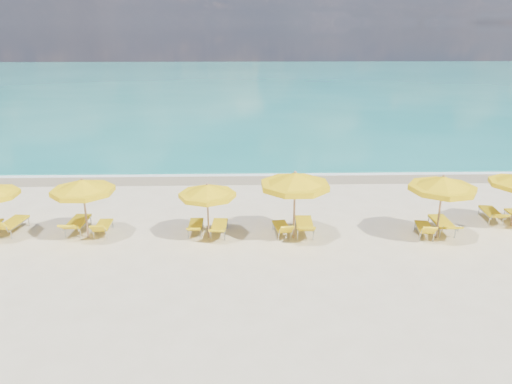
{
  "coord_description": "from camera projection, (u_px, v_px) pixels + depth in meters",
  "views": [
    {
      "loc": [
        -0.52,
        -17.59,
        7.7
      ],
      "look_at": [
        0.0,
        1.5,
        1.2
      ],
      "focal_mm": 35.0,
      "sensor_mm": 36.0,
      "label": 1
    }
  ],
  "objects": [
    {
      "name": "ground_plane",
      "position": [
        257.0,
        234.0,
        19.14
      ],
      "size": [
        120.0,
        120.0,
        0.0
      ],
      "primitive_type": "plane",
      "color": "beige"
    },
    {
      "name": "lounger_3_right",
      "position": [
        219.0,
        229.0,
        19.05
      ],
      "size": [
        0.67,
        1.81,
        0.66
      ],
      "rotation": [
        0.0,
        0.0,
        -0.06
      ],
      "color": "#A5A8AD",
      "rests_on": "ground"
    },
    {
      "name": "lounger_2_left",
      "position": [
        78.0,
        226.0,
        19.29
      ],
      "size": [
        0.7,
        1.98,
        0.78
      ],
      "rotation": [
        0.0,
        0.0,
        -0.03
      ],
      "color": "#A5A8AD",
      "rests_on": "ground"
    },
    {
      "name": "lounger_4_right",
      "position": [
        304.0,
        228.0,
        19.1
      ],
      "size": [
        0.73,
        2.01,
        0.8
      ],
      "rotation": [
        0.0,
        0.0,
        -0.05
      ],
      "color": "#A5A8AD",
      "rests_on": "ground"
    },
    {
      "name": "ocean",
      "position": [
        246.0,
        85.0,
        64.57
      ],
      "size": [
        120.0,
        80.0,
        0.3
      ],
      "primitive_type": "cube",
      "color": "#167F78",
      "rests_on": "ground"
    },
    {
      "name": "umbrella_2",
      "position": [
        82.0,
        187.0,
        18.19
      ],
      "size": [
        2.99,
        2.99,
        2.36
      ],
      "rotation": [
        0.0,
        0.0,
        0.36
      ],
      "color": "#AC7D56",
      "rests_on": "ground"
    },
    {
      "name": "lounger_3_left",
      "position": [
        196.0,
        228.0,
        19.19
      ],
      "size": [
        0.55,
        1.64,
        0.64
      ],
      "rotation": [
        0.0,
        0.0,
        -0.0
      ],
      "color": "#A5A8AD",
      "rests_on": "ground"
    },
    {
      "name": "whitecap_near",
      "position": [
        165.0,
        138.0,
        35.08
      ],
      "size": [
        14.0,
        0.36,
        0.05
      ],
      "primitive_type": "cube",
      "color": "white",
      "rests_on": "ground"
    },
    {
      "name": "lounger_2_right",
      "position": [
        103.0,
        229.0,
        19.1
      ],
      "size": [
        0.59,
        1.6,
        0.74
      ],
      "rotation": [
        0.0,
        0.0,
        0.03
      ],
      "color": "#A5A8AD",
      "rests_on": "ground"
    },
    {
      "name": "lounger_5_right",
      "position": [
        442.0,
        226.0,
        19.27
      ],
      "size": [
        0.67,
        1.99,
        0.72
      ],
      "rotation": [
        0.0,
        0.0,
        -0.01
      ],
      "color": "#A5A8AD",
      "rests_on": "ground"
    },
    {
      "name": "lounger_4_left",
      "position": [
        282.0,
        230.0,
        18.99
      ],
      "size": [
        0.75,
        1.62,
        0.75
      ],
      "rotation": [
        0.0,
        0.0,
        0.15
      ],
      "color": "#A5A8AD",
      "rests_on": "ground"
    },
    {
      "name": "lounger_1_right",
      "position": [
        12.0,
        227.0,
        19.23
      ],
      "size": [
        0.86,
        1.92,
        0.87
      ],
      "rotation": [
        0.0,
        0.0,
        -0.13
      ],
      "color": "#A5A8AD",
      "rests_on": "ground"
    },
    {
      "name": "lounger_5_left",
      "position": [
        424.0,
        231.0,
        18.92
      ],
      "size": [
        0.76,
        1.65,
        0.76
      ],
      "rotation": [
        0.0,
        0.0,
        -0.15
      ],
      "color": "#A5A8AD",
      "rests_on": "ground"
    },
    {
      "name": "umbrella_4",
      "position": [
        295.0,
        181.0,
        18.11
      ],
      "size": [
        3.35,
        3.35,
        2.63
      ],
      "rotation": [
        0.0,
        0.0,
        -0.37
      ],
      "color": "#AC7D56",
      "rests_on": "ground"
    },
    {
      "name": "lounger_6_left",
      "position": [
        491.0,
        216.0,
        20.39
      ],
      "size": [
        0.75,
        1.86,
        0.7
      ],
      "rotation": [
        0.0,
        0.0,
        -0.09
      ],
      "color": "#A5A8AD",
      "rests_on": "ground"
    },
    {
      "name": "wet_sand_band",
      "position": [
        253.0,
        177.0,
        26.15
      ],
      "size": [
        120.0,
        2.6,
        0.01
      ],
      "primitive_type": "cube",
      "color": "tan",
      "rests_on": "ground"
    },
    {
      "name": "whitecap_far",
      "position": [
        343.0,
        119.0,
        42.06
      ],
      "size": [
        18.0,
        0.3,
        0.05
      ],
      "primitive_type": "cube",
      "color": "white",
      "rests_on": "ground"
    },
    {
      "name": "umbrella_5",
      "position": [
        443.0,
        184.0,
        18.13
      ],
      "size": [
        2.83,
        2.83,
        2.49
      ],
      "rotation": [
        0.0,
        0.0,
        -0.17
      ],
      "color": "#AC7D56",
      "rests_on": "ground"
    },
    {
      "name": "umbrella_3",
      "position": [
        207.0,
        191.0,
        18.24
      ],
      "size": [
        2.2,
        2.2,
        2.16
      ],
      "rotation": [
        0.0,
        0.0,
        0.03
      ],
      "color": "#AC7D56",
      "rests_on": "ground"
    },
    {
      "name": "foam_line",
      "position": [
        253.0,
        173.0,
        26.9
      ],
      "size": [
        120.0,
        1.2,
        0.03
      ],
      "primitive_type": "cube",
      "color": "white",
      "rests_on": "ground"
    }
  ]
}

